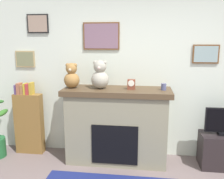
{
  "coord_description": "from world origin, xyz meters",
  "views": [
    {
      "loc": [
        0.03,
        -2.0,
        1.91
      ],
      "look_at": [
        -0.45,
        1.65,
        1.16
      ],
      "focal_mm": 39.4,
      "sensor_mm": 36.0,
      "label": 1
    }
  ],
  "objects_px": {
    "candle_jar": "(164,87)",
    "teddy_bear_tan": "(100,76)",
    "mantel_clock": "(131,84)",
    "teddy_bear_brown": "(72,77)",
    "tv_stand": "(223,151)",
    "fireplace": "(117,125)",
    "bookshelf": "(29,121)"
  },
  "relations": [
    {
      "from": "teddy_bear_brown",
      "to": "bookshelf",
      "type": "bearing_deg",
      "value": 172.44
    },
    {
      "from": "mantel_clock",
      "to": "teddy_bear_brown",
      "type": "xyz_separation_m",
      "value": [
        -0.92,
        0.0,
        0.1
      ]
    },
    {
      "from": "fireplace",
      "to": "mantel_clock",
      "type": "bearing_deg",
      "value": -5.04
    },
    {
      "from": "bookshelf",
      "to": "teddy_bear_tan",
      "type": "height_order",
      "value": "teddy_bear_tan"
    },
    {
      "from": "candle_jar",
      "to": "teddy_bear_tan",
      "type": "xyz_separation_m",
      "value": [
        -0.96,
        -0.0,
        0.15
      ]
    },
    {
      "from": "mantel_clock",
      "to": "teddy_bear_tan",
      "type": "relative_size",
      "value": 0.35
    },
    {
      "from": "fireplace",
      "to": "teddy_bear_brown",
      "type": "xyz_separation_m",
      "value": [
        -0.7,
        -0.02,
        0.76
      ]
    },
    {
      "from": "mantel_clock",
      "to": "teddy_bear_brown",
      "type": "bearing_deg",
      "value": 179.94
    },
    {
      "from": "bookshelf",
      "to": "teddy_bear_brown",
      "type": "distance_m",
      "value": 1.13
    },
    {
      "from": "teddy_bear_brown",
      "to": "teddy_bear_tan",
      "type": "xyz_separation_m",
      "value": [
        0.44,
        -0.0,
        0.02
      ]
    },
    {
      "from": "fireplace",
      "to": "bookshelf",
      "type": "xyz_separation_m",
      "value": [
        -1.51,
        0.09,
        -0.03
      ]
    },
    {
      "from": "tv_stand",
      "to": "candle_jar",
      "type": "height_order",
      "value": "candle_jar"
    },
    {
      "from": "teddy_bear_tan",
      "to": "candle_jar",
      "type": "bearing_deg",
      "value": 0.03
    },
    {
      "from": "fireplace",
      "to": "bookshelf",
      "type": "bearing_deg",
      "value": 176.64
    },
    {
      "from": "tv_stand",
      "to": "teddy_bear_tan",
      "type": "height_order",
      "value": "teddy_bear_tan"
    },
    {
      "from": "candle_jar",
      "to": "teddy_bear_brown",
      "type": "height_order",
      "value": "teddy_bear_brown"
    },
    {
      "from": "mantel_clock",
      "to": "teddy_bear_brown",
      "type": "distance_m",
      "value": 0.93
    },
    {
      "from": "mantel_clock",
      "to": "teddy_bear_tan",
      "type": "xyz_separation_m",
      "value": [
        -0.48,
        0.0,
        0.12
      ]
    },
    {
      "from": "teddy_bear_brown",
      "to": "teddy_bear_tan",
      "type": "distance_m",
      "value": 0.45
    },
    {
      "from": "tv_stand",
      "to": "teddy_bear_brown",
      "type": "xyz_separation_m",
      "value": [
        -2.33,
        -0.01,
        1.09
      ]
    },
    {
      "from": "tv_stand",
      "to": "candle_jar",
      "type": "xyz_separation_m",
      "value": [
        -0.93,
        -0.01,
        0.97
      ]
    },
    {
      "from": "candle_jar",
      "to": "teddy_bear_tan",
      "type": "relative_size",
      "value": 0.23
    },
    {
      "from": "mantel_clock",
      "to": "fireplace",
      "type": "bearing_deg",
      "value": 174.96
    },
    {
      "from": "fireplace",
      "to": "candle_jar",
      "type": "bearing_deg",
      "value": -1.45
    },
    {
      "from": "bookshelf",
      "to": "tv_stand",
      "type": "relative_size",
      "value": 1.78
    },
    {
      "from": "fireplace",
      "to": "tv_stand",
      "type": "relative_size",
      "value": 2.4
    },
    {
      "from": "bookshelf",
      "to": "candle_jar",
      "type": "relative_size",
      "value": 12.19
    },
    {
      "from": "candle_jar",
      "to": "tv_stand",
      "type": "bearing_deg",
      "value": 0.39
    },
    {
      "from": "bookshelf",
      "to": "candle_jar",
      "type": "distance_m",
      "value": 2.31
    },
    {
      "from": "tv_stand",
      "to": "fireplace",
      "type": "bearing_deg",
      "value": 179.6
    },
    {
      "from": "fireplace",
      "to": "teddy_bear_tan",
      "type": "bearing_deg",
      "value": -175.95
    },
    {
      "from": "fireplace",
      "to": "bookshelf",
      "type": "distance_m",
      "value": 1.51
    }
  ]
}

